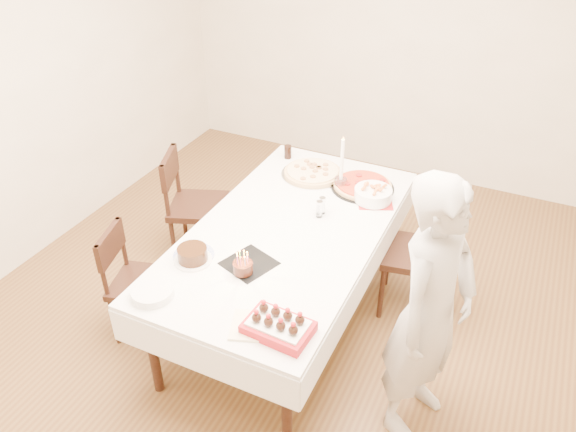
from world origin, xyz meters
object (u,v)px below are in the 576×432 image
at_px(birthday_cake, 243,263).
at_px(cola_glass, 288,152).
at_px(layer_cake, 193,255).
at_px(strawberry_box, 278,326).
at_px(dining_table, 288,274).
at_px(person, 430,312).
at_px(pizza_white, 313,172).
at_px(pasta_bowl, 373,194).
at_px(chair_right_savory, 415,254).
at_px(taper_candle, 342,163).
at_px(chair_left_dessert, 142,283).
at_px(chair_left_savory, 199,206).
at_px(pizza_pepperoni, 363,185).

bearing_deg(birthday_cake, cola_glass, 105.12).
bearing_deg(layer_cake, strawberry_box, -23.15).
distance_m(dining_table, person, 1.20).
distance_m(pizza_white, strawberry_box, 1.64).
bearing_deg(birthday_cake, pasta_bowl, 68.44).
bearing_deg(chair_right_savory, strawberry_box, -117.03).
relative_size(person, cola_glass, 15.19).
bearing_deg(taper_candle, person, -49.64).
bearing_deg(chair_left_dessert, cola_glass, -120.94).
bearing_deg(dining_table, pasta_bowl, 55.84).
bearing_deg(strawberry_box, chair_left_savory, 137.05).
bearing_deg(pasta_bowl, person, -57.45).
xyz_separation_m(taper_candle, strawberry_box, (0.23, -1.48, -0.16)).
bearing_deg(chair_left_dessert, pizza_white, -133.89).
bearing_deg(pizza_white, person, -44.83).
xyz_separation_m(chair_left_savory, birthday_cake, (0.90, -0.87, 0.37)).
bearing_deg(cola_glass, dining_table, -64.54).
bearing_deg(pizza_white, pasta_bowl, -16.24).
bearing_deg(birthday_cake, person, 4.26).
relative_size(person, strawberry_box, 4.75).
xyz_separation_m(layer_cake, birthday_cake, (0.33, 0.03, 0.03)).
height_order(birthday_cake, strawberry_box, birthday_cake).
height_order(chair_left_dessert, strawberry_box, strawberry_box).
height_order(dining_table, layer_cake, layer_cake).
bearing_deg(chair_left_savory, pizza_white, -177.05).
height_order(chair_right_savory, chair_left_dessert, chair_right_savory).
xyz_separation_m(chair_left_dessert, person, (1.84, 0.10, 0.40)).
relative_size(chair_left_savory, pizza_white, 1.95).
height_order(chair_left_dessert, cola_glass, cola_glass).
distance_m(layer_cake, birthday_cake, 0.33).
distance_m(chair_left_dessert, strawberry_box, 1.26).
distance_m(taper_candle, birthday_cake, 1.16).
height_order(chair_left_dessert, person, person).
distance_m(chair_right_savory, birthday_cake, 1.32).
height_order(dining_table, strawberry_box, strawberry_box).
bearing_deg(strawberry_box, pizza_pepperoni, 93.09).
height_order(person, pizza_white, person).
bearing_deg(strawberry_box, layer_cake, 156.85).
bearing_deg(chair_left_dessert, person, 167.47).
relative_size(chair_left_dessert, taper_candle, 1.97).
relative_size(pasta_bowl, layer_cake, 1.15).
relative_size(chair_left_savory, layer_cake, 4.03).
relative_size(pizza_white, cola_glass, 4.42).
bearing_deg(birthday_cake, chair_right_savory, 51.37).
distance_m(chair_left_dessert, pasta_bowl, 1.67).
bearing_deg(person, chair_left_dessert, 111.06).
bearing_deg(dining_table, person, -23.06).
height_order(person, strawberry_box, person).
distance_m(person, birthday_cake, 1.07).
bearing_deg(taper_candle, birthday_cake, -98.23).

